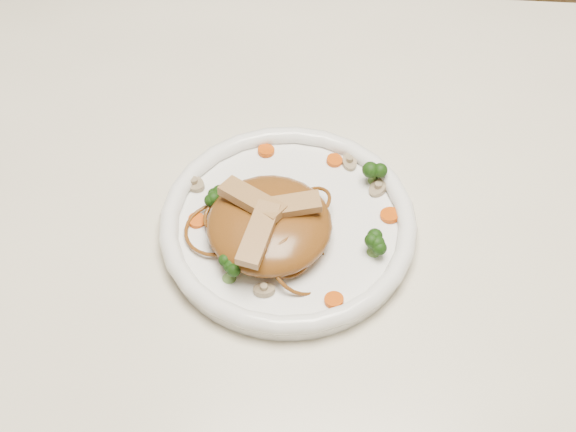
{
  "coord_description": "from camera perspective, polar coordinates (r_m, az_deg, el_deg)",
  "views": [
    {
      "loc": [
        -0.04,
        -0.53,
        1.44
      ],
      "look_at": [
        -0.08,
        -0.01,
        0.78
      ],
      "focal_mm": 51.5,
      "sensor_mm": 36.0,
      "label": 1
    }
  ],
  "objects": [
    {
      "name": "broccoli_2",
      "position": [
        0.8,
        -4.15,
        -3.63
      ],
      "size": [
        0.04,
        0.04,
        0.03
      ],
      "primitive_type": null,
      "rotation": [
        0.0,
        0.0,
        0.25
      ],
      "color": "#1C410D",
      "rests_on": "plate"
    },
    {
      "name": "broccoli_0",
      "position": [
        0.88,
        6.05,
        3.15
      ],
      "size": [
        0.03,
        0.03,
        0.03
      ],
      "primitive_type": null,
      "rotation": [
        0.0,
        0.0,
        0.21
      ],
      "color": "#1C410D",
      "rests_on": "plate"
    },
    {
      "name": "carrot_1",
      "position": [
        0.85,
        -6.32,
        -0.32
      ],
      "size": [
        0.02,
        0.02,
        0.0
      ],
      "primitive_type": "cylinder",
      "rotation": [
        0.0,
        0.0,
        0.21
      ],
      "color": "#E95708",
      "rests_on": "plate"
    },
    {
      "name": "mushroom_0",
      "position": [
        0.8,
        -1.66,
        -5.14
      ],
      "size": [
        0.02,
        0.02,
        0.01
      ],
      "primitive_type": "cylinder",
      "rotation": [
        0.0,
        0.0,
        0.12
      ],
      "color": "tan",
      "rests_on": "plate"
    },
    {
      "name": "mushroom_1",
      "position": [
        0.88,
        6.23,
        1.91
      ],
      "size": [
        0.03,
        0.03,
        0.01
      ],
      "primitive_type": "cylinder",
      "rotation": [
        0.0,
        0.0,
        1.01
      ],
      "color": "tan",
      "rests_on": "plate"
    },
    {
      "name": "chicken_c",
      "position": [
        0.79,
        -2.07,
        -1.25
      ],
      "size": [
        0.04,
        0.07,
        0.01
      ],
      "primitive_type": "cube",
      "rotation": [
        0.0,
        0.0,
        4.48
      ],
      "color": "tan",
      "rests_on": "noodle_mound"
    },
    {
      "name": "carrot_4",
      "position": [
        0.79,
        3.19,
        -5.81
      ],
      "size": [
        0.02,
        0.02,
        0.0
      ],
      "primitive_type": "cylinder",
      "rotation": [
        0.0,
        0.0,
        0.08
      ],
      "color": "#E95708",
      "rests_on": "plate"
    },
    {
      "name": "broccoli_3",
      "position": [
        0.82,
        6.01,
        -1.86
      ],
      "size": [
        0.03,
        0.03,
        0.03
      ],
      "primitive_type": null,
      "rotation": [
        0.0,
        0.0,
        0.35
      ],
      "color": "#1C410D",
      "rests_on": "plate"
    },
    {
      "name": "carrot_3",
      "position": [
        0.91,
        -1.52,
        4.53
      ],
      "size": [
        0.02,
        0.02,
        0.0
      ],
      "primitive_type": "cylinder",
      "rotation": [
        0.0,
        0.0,
        0.32
      ],
      "color": "#E95708",
      "rests_on": "plate"
    },
    {
      "name": "noodle_mound",
      "position": [
        0.82,
        -1.3,
        -0.59
      ],
      "size": [
        0.16,
        0.16,
        0.04
      ],
      "primitive_type": "ellipsoid",
      "rotation": [
        0.0,
        0.0,
        -0.37
      ],
      "color": "brown",
      "rests_on": "plate"
    },
    {
      "name": "carrot_0",
      "position": [
        0.9,
        3.23,
        3.85
      ],
      "size": [
        0.02,
        0.02,
        0.0
      ],
      "primitive_type": "cylinder",
      "rotation": [
        0.0,
        0.0,
        -0.4
      ],
      "color": "#E95708",
      "rests_on": "plate"
    },
    {
      "name": "mushroom_2",
      "position": [
        0.88,
        -6.49,
        2.22
      ],
      "size": [
        0.04,
        0.04,
        0.01
      ],
      "primitive_type": "cylinder",
      "rotation": [
        0.0,
        0.0,
        -0.65
      ],
      "color": "tan",
      "rests_on": "plate"
    },
    {
      "name": "mushroom_3",
      "position": [
        0.9,
        4.26,
        3.71
      ],
      "size": [
        0.03,
        0.03,
        0.01
      ],
      "primitive_type": "cylinder",
      "rotation": [
        0.0,
        0.0,
        1.82
      ],
      "color": "tan",
      "rests_on": "plate"
    },
    {
      "name": "plate",
      "position": [
        0.85,
        0.0,
        -0.91
      ],
      "size": [
        0.27,
        0.27,
        0.02
      ],
      "primitive_type": "cylinder",
      "rotation": [
        0.0,
        0.0,
        -0.04
      ],
      "color": "white",
      "rests_on": "table"
    },
    {
      "name": "table",
      "position": [
        0.95,
        4.75,
        -4.56
      ],
      "size": [
        1.2,
        0.8,
        0.75
      ],
      "color": "#F3EACE",
      "rests_on": "ground"
    },
    {
      "name": "broccoli_1",
      "position": [
        0.85,
        -5.1,
        1.27
      ],
      "size": [
        0.03,
        0.03,
        0.03
      ],
      "primitive_type": null,
      "rotation": [
        0.0,
        0.0,
        -0.16
      ],
      "color": "#1C410D",
      "rests_on": "plate"
    },
    {
      "name": "chicken_a",
      "position": [
        0.81,
        -0.08,
        0.7
      ],
      "size": [
        0.07,
        0.04,
        0.01
      ],
      "primitive_type": "cube",
      "rotation": [
        0.0,
        0.0,
        0.23
      ],
      "color": "tan",
      "rests_on": "noodle_mound"
    },
    {
      "name": "carrot_2",
      "position": [
        0.86,
        7.04,
        0.06
      ],
      "size": [
        0.02,
        0.02,
        0.0
      ],
      "primitive_type": "cylinder",
      "rotation": [
        0.0,
        0.0,
        -0.23
      ],
      "color": "#E95708",
      "rests_on": "plate"
    },
    {
      "name": "chicken_b",
      "position": [
        0.81,
        -2.49,
        1.12
      ],
      "size": [
        0.07,
        0.06,
        0.01
      ],
      "primitive_type": "cube",
      "rotation": [
        0.0,
        0.0,
        2.57
      ],
      "color": "tan",
      "rests_on": "noodle_mound"
    }
  ]
}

